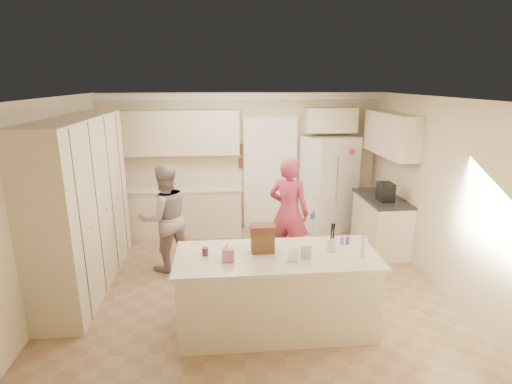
{
  "coord_description": "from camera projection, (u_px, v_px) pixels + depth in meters",
  "views": [
    {
      "loc": [
        -0.41,
        -5.19,
        2.82
      ],
      "look_at": [
        0.1,
        0.35,
        1.25
      ],
      "focal_mm": 28.0,
      "sensor_mm": 36.0,
      "label": 1
    }
  ],
  "objects": [
    {
      "name": "floor",
      "position": [
        251.0,
        282.0,
        5.78
      ],
      "size": [
        5.2,
        4.6,
        0.02
      ],
      "primitive_type": "cube",
      "color": "#8E7251",
      "rests_on": "ground"
    },
    {
      "name": "ceiling",
      "position": [
        251.0,
        97.0,
        5.07
      ],
      "size": [
        5.2,
        4.6,
        0.02
      ],
      "primitive_type": "cube",
      "color": "white",
      "rests_on": "wall_back"
    },
    {
      "name": "wall_back",
      "position": [
        241.0,
        162.0,
        7.64
      ],
      "size": [
        5.2,
        0.02,
        2.6
      ],
      "primitive_type": "cube",
      "color": "beige",
      "rests_on": "ground"
    },
    {
      "name": "wall_front",
      "position": [
        274.0,
        276.0,
        3.21
      ],
      "size": [
        5.2,
        0.02,
        2.6
      ],
      "primitive_type": "cube",
      "color": "beige",
      "rests_on": "ground"
    },
    {
      "name": "wall_left",
      "position": [
        51.0,
        201.0,
        5.19
      ],
      "size": [
        0.02,
        4.6,
        2.6
      ],
      "primitive_type": "cube",
      "color": "beige",
      "rests_on": "ground"
    },
    {
      "name": "wall_right",
      "position": [
        434.0,
        191.0,
        5.65
      ],
      "size": [
        0.02,
        4.6,
        2.6
      ],
      "primitive_type": "cube",
      "color": "beige",
      "rests_on": "ground"
    },
    {
      "name": "crown_back",
      "position": [
        241.0,
        96.0,
        7.25
      ],
      "size": [
        5.2,
        0.08,
        0.12
      ],
      "primitive_type": "cube",
      "color": "white",
      "rests_on": "wall_back"
    },
    {
      "name": "pantry_bank",
      "position": [
        82.0,
        205.0,
        5.44
      ],
      "size": [
        0.6,
        2.6,
        2.35
      ],
      "primitive_type": "cube",
      "color": "beige",
      "rests_on": "floor"
    },
    {
      "name": "back_base_cab",
      "position": [
        182.0,
        211.0,
        7.47
      ],
      "size": [
        2.2,
        0.6,
        0.88
      ],
      "primitive_type": "cube",
      "color": "beige",
      "rests_on": "floor"
    },
    {
      "name": "back_countertop",
      "position": [
        180.0,
        188.0,
        7.34
      ],
      "size": [
        2.24,
        0.63,
        0.04
      ],
      "primitive_type": "cube",
      "color": "beige",
      "rests_on": "back_base_cab"
    },
    {
      "name": "back_upper_cab",
      "position": [
        178.0,
        133.0,
        7.19
      ],
      "size": [
        2.2,
        0.35,
        0.8
      ],
      "primitive_type": "cube",
      "color": "beige",
      "rests_on": "wall_back"
    },
    {
      "name": "doorway_opening",
      "position": [
        270.0,
        174.0,
        7.72
      ],
      "size": [
        0.9,
        0.06,
        2.1
      ],
      "primitive_type": "cube",
      "color": "black",
      "rests_on": "floor"
    },
    {
      "name": "doorway_casing",
      "position": [
        270.0,
        175.0,
        7.69
      ],
      "size": [
        1.02,
        0.03,
        2.22
      ],
      "primitive_type": "cube",
      "color": "white",
      "rests_on": "floor"
    },
    {
      "name": "wall_frame_upper",
      "position": [
        242.0,
        149.0,
        7.53
      ],
      "size": [
        0.15,
        0.02,
        0.2
      ],
      "primitive_type": "cube",
      "color": "brown",
      "rests_on": "wall_back"
    },
    {
      "name": "wall_frame_lower",
      "position": [
        243.0,
        163.0,
        7.61
      ],
      "size": [
        0.15,
        0.02,
        0.2
      ],
      "primitive_type": "cube",
      "color": "brown",
      "rests_on": "wall_back"
    },
    {
      "name": "refrigerator",
      "position": [
        329.0,
        183.0,
        7.66
      ],
      "size": [
        1.09,
        0.98,
        1.8
      ],
      "primitive_type": "cube",
      "rotation": [
        0.0,
        0.0,
        0.37
      ],
      "color": "white",
      "rests_on": "floor"
    },
    {
      "name": "fridge_seam",
      "position": [
        334.0,
        188.0,
        7.32
      ],
      "size": [
        0.02,
        0.02,
        1.78
      ],
      "primitive_type": "cube",
      "color": "gray",
      "rests_on": "refrigerator"
    },
    {
      "name": "fridge_dispenser",
      "position": [
        323.0,
        175.0,
        7.23
      ],
      "size": [
        0.22,
        0.03,
        0.35
      ],
      "primitive_type": "cube",
      "color": "black",
      "rests_on": "refrigerator"
    },
    {
      "name": "fridge_handle_l",
      "position": [
        332.0,
        180.0,
        7.27
      ],
      "size": [
        0.02,
        0.02,
        0.85
      ],
      "primitive_type": "cylinder",
      "color": "silver",
      "rests_on": "refrigerator"
    },
    {
      "name": "fridge_handle_r",
      "position": [
        337.0,
        180.0,
        7.27
      ],
      "size": [
        0.02,
        0.02,
        0.85
      ],
      "primitive_type": "cylinder",
      "color": "silver",
      "rests_on": "refrigerator"
    },
    {
      "name": "over_fridge_cab",
      "position": [
        330.0,
        120.0,
        7.39
      ],
      "size": [
        0.95,
        0.35,
        0.45
      ],
      "primitive_type": "cube",
      "color": "beige",
      "rests_on": "wall_back"
    },
    {
      "name": "right_base_cab",
      "position": [
        380.0,
        224.0,
        6.82
      ],
      "size": [
        0.6,
        1.2,
        0.88
      ],
      "primitive_type": "cube",
      "color": "beige",
      "rests_on": "floor"
    },
    {
      "name": "right_countertop",
      "position": [
        382.0,
        198.0,
        6.69
      ],
      "size": [
        0.63,
        1.24,
        0.04
      ],
      "primitive_type": "cube",
      "color": "#2D2B28",
      "rests_on": "right_base_cab"
    },
    {
      "name": "right_upper_cab",
      "position": [
        391.0,
        134.0,
        6.61
      ],
      "size": [
        0.35,
        1.5,
        0.7
      ],
      "primitive_type": "cube",
      "color": "beige",
      "rests_on": "wall_right"
    },
    {
      "name": "coffee_maker",
      "position": [
        386.0,
        192.0,
        6.45
      ],
      "size": [
        0.22,
        0.28,
        0.3
      ],
      "primitive_type": "cube",
      "color": "black",
      "rests_on": "right_countertop"
    },
    {
      "name": "island_base",
      "position": [
        276.0,
        293.0,
        4.62
      ],
      "size": [
        2.2,
        0.9,
        0.88
      ],
      "primitive_type": "cube",
      "color": "beige",
      "rests_on": "floor"
    },
    {
      "name": "island_top",
      "position": [
        277.0,
        256.0,
        4.5
      ],
      "size": [
        2.28,
        0.96,
        0.05
      ],
      "primitive_type": "cube",
      "color": "beige",
      "rests_on": "island_base"
    },
    {
      "name": "utensil_crock",
      "position": [
        332.0,
        244.0,
        4.57
      ],
      "size": [
        0.13,
        0.13,
        0.15
      ],
      "primitive_type": "cylinder",
      "color": "white",
      "rests_on": "island_top"
    },
    {
      "name": "tissue_box",
      "position": [
        228.0,
        254.0,
        4.32
      ],
      "size": [
        0.13,
        0.13,
        0.14
      ],
      "primitive_type": "cube",
      "color": "#C76787",
      "rests_on": "island_top"
    },
    {
      "name": "tissue_plume",
      "position": [
        228.0,
        245.0,
        4.29
      ],
      "size": [
        0.08,
        0.08,
        0.08
      ],
      "primitive_type": "cone",
      "color": "white",
      "rests_on": "tissue_box"
    },
    {
      "name": "dollhouse_body",
      "position": [
        263.0,
        242.0,
        4.54
      ],
      "size": [
        0.26,
        0.18,
        0.22
      ],
      "primitive_type": "cube",
      "color": "brown",
      "rests_on": "island_top"
    },
    {
      "name": "dollhouse_roof",
      "position": [
        263.0,
        229.0,
        4.5
      ],
      "size": [
        0.28,
        0.2,
        0.1
      ],
      "primitive_type": "cube",
      "color": "#592D1E",
      "rests_on": "dollhouse_body"
    },
    {
      "name": "jam_jar",
      "position": [
        205.0,
        252.0,
        4.45
      ],
      "size": [
        0.07,
        0.07,
        0.09
      ],
      "primitive_type": "cylinder",
      "color": "#59263F",
      "rests_on": "island_top"
    },
    {
      "name": "greeting_card_a",
      "position": [
        293.0,
        255.0,
        4.29
      ],
      "size": [
        0.12,
        0.06,
        0.16
      ],
      "primitive_type": "cube",
      "rotation": [
        0.15,
        0.0,
        0.2
      ],
      "color": "white",
      "rests_on": "island_top"
    },
    {
      "name": "greeting_card_b",
      "position": [
        306.0,
        252.0,
        4.35
      ],
      "size": [
        0.12,
        0.05,
        0.16
      ],
      "primitive_type": "cube",
      "rotation": [
        0.15,
        0.0,
        -0.1
      ],
      "color": "silver",
      "rests_on": "island_top"
    },
    {
      "name": "water_bottle",
      "position": [
        364.0,
        247.0,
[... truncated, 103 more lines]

